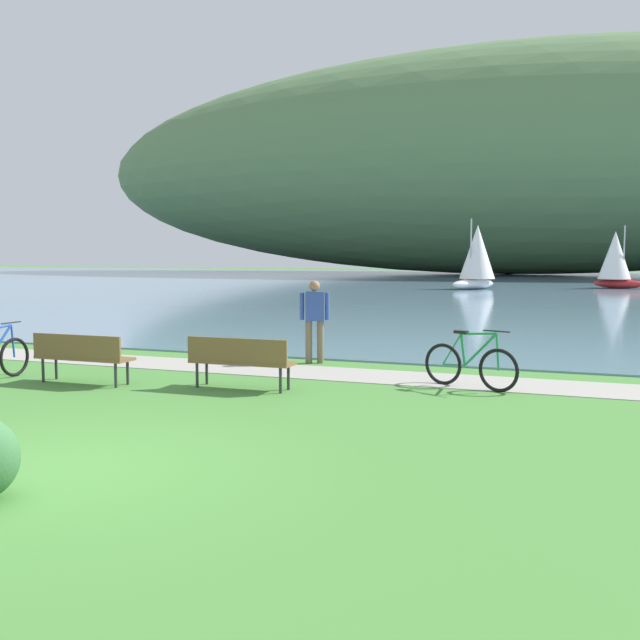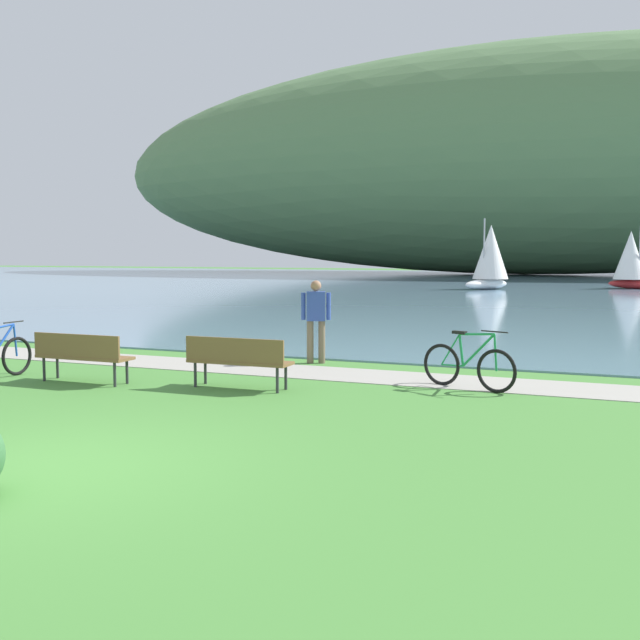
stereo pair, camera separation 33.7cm
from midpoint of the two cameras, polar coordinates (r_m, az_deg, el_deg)
ground_plane at (r=8.44m, az=-20.83°, el=-10.74°), size 200.00×200.00×0.00m
bay_water at (r=54.86m, az=15.08°, el=2.63°), size 180.00×80.00×0.04m
distant_hillside at (r=82.25m, az=14.30°, el=11.76°), size 96.68×28.00×23.83m
shoreline_path at (r=14.19m, az=-2.07°, el=-4.00°), size 60.00×1.50×0.01m
park_bench_near_camera at (r=13.52m, az=-18.56°, el=-2.52°), size 1.80×0.48×0.88m
park_bench_further_along at (r=12.41m, az=-6.94°, el=-2.96°), size 1.81×0.50×0.88m
bicycle_beside_path at (r=12.65m, az=10.74°, el=-3.42°), size 1.68×0.67×1.01m
person_at_shoreline at (r=15.22m, az=-1.05°, el=0.31°), size 0.57×0.35×1.71m
sailboat_nearest_to_shore at (r=50.75m, az=21.60°, el=4.39°), size 3.46×2.67×3.97m
sailboat_toward_hillside at (r=47.14m, az=11.77°, el=4.83°), size 3.06×3.72×4.35m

